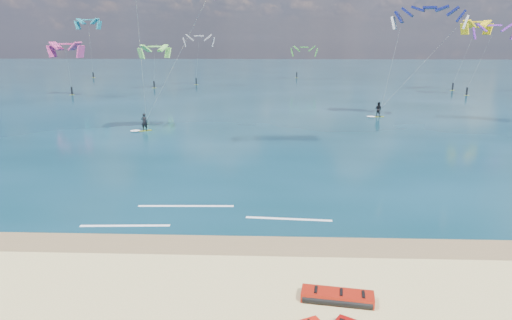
{
  "coord_description": "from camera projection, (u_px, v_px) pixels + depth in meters",
  "views": [
    {
      "loc": [
        4.07,
        -17.63,
        9.9
      ],
      "look_at": [
        3.08,
        8.0,
        3.0
      ],
      "focal_mm": 32.0,
      "sensor_mm": 36.0,
      "label": 1
    }
  ],
  "objects": [
    {
      "name": "sea",
      "position": [
        258.0,
        76.0,
        120.09
      ],
      "size": [
        320.0,
        200.0,
        0.04
      ],
      "primitive_type": "cube",
      "color": "#092933",
      "rests_on": "ground"
    },
    {
      "name": "kitesurfer_main",
      "position": [
        156.0,
        51.0,
        43.77
      ],
      "size": [
        12.39,
        9.44,
        17.11
      ],
      "rotation": [
        0.0,
        0.0,
        0.62
      ],
      "color": "#9BC316",
      "rests_on": "sea"
    },
    {
      "name": "packed_kite_mid",
      "position": [
        337.0,
        301.0,
        17.72
      ],
      "size": [
        3.15,
        1.65,
        0.44
      ],
      "primitive_type": null,
      "rotation": [
        0.0,
        0.0,
        -0.15
      ],
      "color": "#A4190B",
      "rests_on": "ground"
    },
    {
      "name": "kitesurfer_far",
      "position": [
        405.0,
        56.0,
        54.4
      ],
      "size": [
        11.25,
        7.19,
        14.85
      ],
      "rotation": [
        0.0,
        0.0,
        -0.02
      ],
      "color": "#B6CE1E",
      "rests_on": "sea"
    },
    {
      "name": "ground",
      "position": [
        242.0,
        118.0,
        58.34
      ],
      "size": [
        320.0,
        320.0,
        0.0
      ],
      "primitive_type": "plane",
      "color": "tan",
      "rests_on": "ground"
    },
    {
      "name": "distant_kites",
      "position": [
        251.0,
        61.0,
        90.84
      ],
      "size": [
        86.54,
        40.06,
        14.01
      ],
      "color": "#33832F",
      "rests_on": "ground"
    },
    {
      "name": "wet_sand_strip",
      "position": [
        190.0,
        244.0,
        22.63
      ],
      "size": [
        320.0,
        2.4,
        0.01
      ],
      "primitive_type": "cube",
      "color": "brown",
      "rests_on": "ground"
    },
    {
      "name": "shoreline_foam",
      "position": [
        199.0,
        216.0,
        26.06
      ],
      "size": [
        13.76,
        3.58,
        0.01
      ],
      "color": "white",
      "rests_on": "ground"
    }
  ]
}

